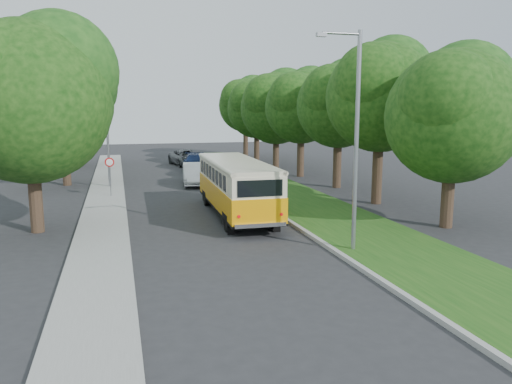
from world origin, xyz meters
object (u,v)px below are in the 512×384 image
object	(u,v)px
lamppost_far	(106,127)
car_silver	(245,193)
car_white	(195,174)
vintage_bus	(236,188)
lamppost_near	(354,135)
car_blue	(195,163)
car_grey	(187,157)

from	to	relation	value
lamppost_far	car_silver	size ratio (longest dim) A/B	2.09
car_silver	car_white	xyz separation A→B (m)	(-1.63, 7.95, 0.15)
lamppost_far	car_silver	distance (m)	11.60
lamppost_far	car_white	xyz separation A→B (m)	(5.88, -0.16, -3.35)
vintage_bus	lamppost_near	bearing A→B (deg)	-69.13
car_silver	car_blue	distance (m)	15.93
car_grey	car_silver	bearing A→B (deg)	-97.54
car_grey	lamppost_far	bearing A→B (deg)	-128.23
lamppost_far	car_blue	distance (m)	11.11
car_blue	vintage_bus	bearing A→B (deg)	-86.01
lamppost_near	car_silver	bearing A→B (deg)	97.63
lamppost_far	car_white	bearing A→B (deg)	-1.57
car_silver	car_blue	world-z (taller)	car_blue
vintage_bus	car_silver	distance (m)	3.32
car_white	lamppost_far	bearing A→B (deg)	-175.76
lamppost_near	car_silver	size ratio (longest dim) A/B	2.22
lamppost_near	lamppost_far	size ratio (longest dim) A/B	1.07
lamppost_near	lamppost_far	distance (m)	20.53
lamppost_near	car_grey	xyz separation A→B (m)	(-1.90, 31.00, -3.64)
lamppost_near	car_silver	distance (m)	11.14
car_white	vintage_bus	bearing A→B (deg)	-82.06
car_silver	car_blue	size ratio (longest dim) A/B	0.72
lamppost_far	car_grey	distance (m)	14.72
car_blue	car_white	bearing A→B (deg)	-92.37
vintage_bus	car_silver	bearing A→B (deg)	69.08
car_grey	vintage_bus	bearing A→B (deg)	-100.70
car_silver	lamppost_near	bearing A→B (deg)	-69.01
lamppost_far	vintage_bus	size ratio (longest dim) A/B	0.79
car_white	car_blue	size ratio (longest dim) A/B	0.94
lamppost_near	car_grey	world-z (taller)	lamppost_near
car_blue	car_grey	world-z (taller)	car_grey
car_silver	car_blue	bearing A→B (deg)	104.72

